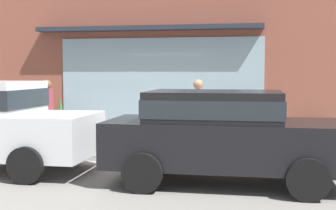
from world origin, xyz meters
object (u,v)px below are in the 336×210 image
(fire_hydrant, at_px, (164,134))
(potted_plant_window_center, at_px, (250,124))
(pedestrian_with_handbag, at_px, (198,111))
(potted_plant_low_front, at_px, (170,116))
(potted_plant_corner_tall, at_px, (203,120))
(parked_car_black, at_px, (222,131))
(pedestrian_passerby, at_px, (47,107))
(potted_plant_window_right, at_px, (61,118))
(potted_plant_window_left, at_px, (314,131))

(fire_hydrant, height_order, potted_plant_window_center, potted_plant_window_center)
(pedestrian_with_handbag, height_order, potted_plant_low_front, pedestrian_with_handbag)
(fire_hydrant, xyz_separation_m, potted_plant_corner_tall, (0.71, 1.76, 0.16))
(potted_plant_corner_tall, bearing_deg, parked_car_black, -79.61)
(pedestrian_passerby, height_order, potted_plant_window_center, pedestrian_passerby)
(pedestrian_with_handbag, bearing_deg, potted_plant_low_front, 167.13)
(potted_plant_low_front, relative_size, potted_plant_window_center, 1.25)
(potted_plant_low_front, distance_m, potted_plant_window_right, 3.23)
(fire_hydrant, xyz_separation_m, potted_plant_low_front, (-0.21, 1.88, 0.23))
(parked_car_black, height_order, potted_plant_corner_tall, parked_car_black)
(pedestrian_with_handbag, xyz_separation_m, parked_car_black, (0.73, -2.69, -0.12))
(parked_car_black, height_order, potted_plant_window_center, parked_car_black)
(pedestrian_passerby, distance_m, potted_plant_window_right, 1.23)
(potted_plant_window_center, bearing_deg, fire_hydrant, -136.28)
(pedestrian_with_handbag, xyz_separation_m, potted_plant_corner_tall, (-0.05, 1.56, -0.38))
(potted_plant_window_center, relative_size, potted_plant_window_right, 0.99)
(parked_car_black, bearing_deg, potted_plant_window_center, 84.58)
(pedestrian_passerby, xyz_separation_m, potted_plant_window_center, (5.21, 0.88, -0.44))
(potted_plant_window_left, bearing_deg, pedestrian_with_handbag, -146.72)
(pedestrian_passerby, distance_m, potted_plant_low_front, 3.23)
(potted_plant_window_left, xyz_separation_m, potted_plant_low_front, (-3.76, -0.14, 0.31))
(pedestrian_with_handbag, xyz_separation_m, potted_plant_window_center, (1.16, 1.65, -0.45))
(potted_plant_low_front, bearing_deg, pedestrian_passerby, -163.26)
(potted_plant_low_front, bearing_deg, potted_plant_corner_tall, -7.83)
(potted_plant_low_front, relative_size, potted_plant_corner_tall, 1.11)
(pedestrian_passerby, height_order, potted_plant_window_right, pedestrian_passerby)
(potted_plant_corner_tall, xyz_separation_m, potted_plant_window_right, (-4.14, 0.35, -0.07))
(potted_plant_corner_tall, bearing_deg, potted_plant_window_center, 3.90)
(potted_plant_corner_tall, relative_size, potted_plant_window_right, 1.12)
(fire_hydrant, distance_m, pedestrian_passerby, 3.47)
(potted_plant_window_left, height_order, potted_plant_low_front, potted_plant_low_front)
(pedestrian_passerby, bearing_deg, potted_plant_window_right, -171.80)
(fire_hydrant, height_order, potted_plant_window_right, potted_plant_window_right)
(potted_plant_corner_tall, height_order, potted_plant_window_right, potted_plant_corner_tall)
(pedestrian_passerby, xyz_separation_m, potted_plant_corner_tall, (4.00, 0.80, -0.36))
(parked_car_black, bearing_deg, potted_plant_low_front, 111.49)
(potted_plant_window_left, xyz_separation_m, potted_plant_window_center, (-1.63, -0.18, 0.17))
(fire_hydrant, relative_size, pedestrian_with_handbag, 0.54)
(pedestrian_with_handbag, height_order, potted_plant_window_right, pedestrian_with_handbag)
(parked_car_black, xyz_separation_m, potted_plant_corner_tall, (-0.78, 4.25, -0.26))
(potted_plant_corner_tall, bearing_deg, fire_hydrant, -112.10)
(potted_plant_corner_tall, bearing_deg, pedestrian_passerby, -168.70)
(potted_plant_low_front, xyz_separation_m, potted_plant_corner_tall, (0.92, -0.13, -0.07))
(fire_hydrant, bearing_deg, pedestrian_passerby, 163.78)
(potted_plant_low_front, bearing_deg, potted_plant_window_right, 176.06)
(pedestrian_passerby, xyz_separation_m, potted_plant_low_front, (3.08, 0.93, -0.29))
(fire_hydrant, relative_size, potted_plant_window_right, 0.79)
(fire_hydrant, bearing_deg, potted_plant_low_front, 96.35)
(parked_car_black, height_order, potted_plant_window_right, parked_car_black)
(fire_hydrant, height_order, pedestrian_passerby, pedestrian_passerby)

